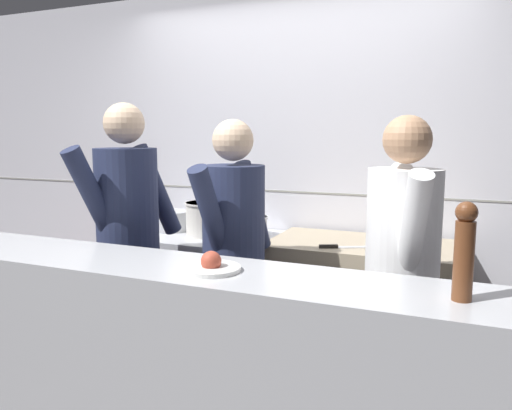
# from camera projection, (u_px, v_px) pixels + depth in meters

# --- Properties ---
(wall_back_tiled) EXTENTS (8.00, 0.06, 2.60)m
(wall_back_tiled) POSITION_uv_depth(u_px,v_px,m) (292.00, 170.00, 3.60)
(wall_back_tiled) COLOR silver
(wall_back_tiled) RESTS_ON ground_plane
(oven_range) EXTENTS (0.95, 0.71, 0.86)m
(oven_range) POSITION_uv_depth(u_px,v_px,m) (206.00, 294.00, 3.55)
(oven_range) COLOR maroon
(oven_range) RESTS_ON ground_plane
(prep_counter) EXTENTS (1.16, 0.65, 0.90)m
(prep_counter) POSITION_uv_depth(u_px,v_px,m) (362.00, 314.00, 3.12)
(prep_counter) COLOR gray
(prep_counter) RESTS_ON ground_plane
(pass_counter) EXTENTS (2.77, 0.45, 1.02)m
(pass_counter) POSITION_uv_depth(u_px,v_px,m) (190.00, 383.00, 2.14)
(pass_counter) COLOR #B7BABF
(pass_counter) RESTS_ON ground_plane
(stock_pot) EXTENTS (0.28, 0.28, 0.14)m
(stock_pot) POSITION_uv_depth(u_px,v_px,m) (170.00, 220.00, 3.62)
(stock_pot) COLOR #B7BABF
(stock_pot) RESTS_ON oven_range
(sauce_pot) EXTENTS (0.30, 0.30, 0.23)m
(sauce_pot) POSITION_uv_depth(u_px,v_px,m) (207.00, 218.00, 3.44)
(sauce_pot) COLOR beige
(sauce_pot) RESTS_ON oven_range
(braising_pot) EXTENTS (0.30, 0.30, 0.14)m
(braising_pot) POSITION_uv_depth(u_px,v_px,m) (246.00, 226.00, 3.41)
(braising_pot) COLOR #B7BABF
(braising_pot) RESTS_ON oven_range
(mixing_bowl_steel) EXTENTS (0.23, 0.23, 0.09)m
(mixing_bowl_steel) POSITION_uv_depth(u_px,v_px,m) (413.00, 241.00, 2.90)
(mixing_bowl_steel) COLOR #B7BABF
(mixing_bowl_steel) RESTS_ON prep_counter
(chefs_knife) EXTENTS (0.38, 0.21, 0.02)m
(chefs_knife) POSITION_uv_depth(u_px,v_px,m) (347.00, 247.00, 2.93)
(chefs_knife) COLOR #B7BABF
(chefs_knife) RESTS_ON prep_counter
(plated_dish_main) EXTENTS (0.24, 0.24, 0.08)m
(plated_dish_main) POSITION_uv_depth(u_px,v_px,m) (211.00, 266.00, 2.01)
(plated_dish_main) COLOR white
(plated_dish_main) RESTS_ON pass_counter
(pepper_mill) EXTENTS (0.07, 0.07, 0.33)m
(pepper_mill) POSITION_uv_depth(u_px,v_px,m) (464.00, 249.00, 1.63)
(pepper_mill) COLOR brown
(pepper_mill) RESTS_ON pass_counter
(chef_head_cook) EXTENTS (0.45, 0.75, 1.74)m
(chef_head_cook) POSITION_uv_depth(u_px,v_px,m) (128.00, 238.00, 2.87)
(chef_head_cook) COLOR black
(chef_head_cook) RESTS_ON ground_plane
(chef_sous) EXTENTS (0.38, 0.72, 1.64)m
(chef_sous) POSITION_uv_depth(u_px,v_px,m) (234.00, 256.00, 2.67)
(chef_sous) COLOR black
(chef_sous) RESTS_ON ground_plane
(chef_line) EXTENTS (0.42, 0.71, 1.65)m
(chef_line) POSITION_uv_depth(u_px,v_px,m) (401.00, 275.00, 2.31)
(chef_line) COLOR black
(chef_line) RESTS_ON ground_plane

